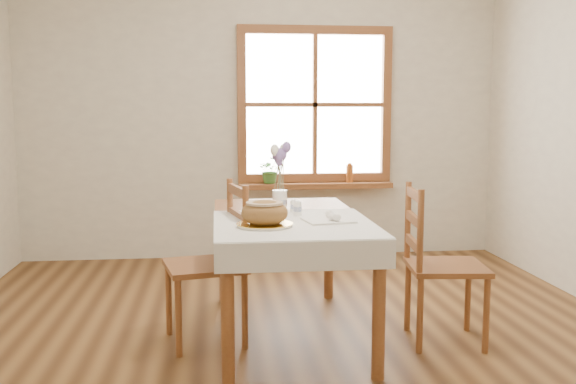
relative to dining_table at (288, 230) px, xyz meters
name	(u,v)px	position (x,y,z in m)	size (l,w,h in m)	color
ground	(294,351)	(0.00, -0.30, -0.66)	(5.00, 5.00, 0.00)	brown
room_walls	(294,54)	(0.00, -0.30, 1.04)	(4.60, 5.10, 2.65)	beige
window	(315,105)	(0.50, 2.17, 0.79)	(1.46, 0.08, 1.46)	brown
window_sill	(315,185)	(0.50, 2.10, 0.03)	(1.46, 0.20, 0.05)	brown
dining_table	(288,230)	(0.00, 0.00, 0.00)	(0.90, 1.60, 0.75)	brown
table_linen	(294,224)	(0.00, -0.30, 0.09)	(0.91, 0.99, 0.01)	white
chair_left	(205,263)	(-0.51, -0.08, -0.18)	(0.45, 0.47, 0.97)	brown
chair_right	(446,264)	(0.93, -0.24, -0.19)	(0.45, 0.47, 0.96)	brown
bread_plate	(265,225)	(-0.17, -0.39, 0.10)	(0.30, 0.30, 0.02)	white
bread_loaf	(265,211)	(-0.17, -0.39, 0.18)	(0.26, 0.26, 0.14)	olive
egg_napkin	(329,220)	(0.20, -0.27, 0.10)	(0.27, 0.23, 0.01)	white
eggs	(329,215)	(0.20, -0.27, 0.13)	(0.21, 0.19, 0.05)	white
salt_shaker	(294,206)	(0.05, 0.08, 0.14)	(0.04, 0.04, 0.09)	white
pepper_shaker	(298,208)	(0.05, -0.04, 0.14)	(0.05, 0.05, 0.10)	white
flower_vase	(280,200)	(-0.02, 0.34, 0.14)	(0.10, 0.10, 0.11)	white
lavender_bouquet	(280,167)	(-0.02, 0.34, 0.36)	(0.18, 0.18, 0.33)	#6D5394
potted_plant	(270,173)	(0.07, 2.10, 0.15)	(0.23, 0.25, 0.20)	#37692A
amber_bottle	(350,173)	(0.83, 2.10, 0.14)	(0.07, 0.07, 0.19)	#AD581F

